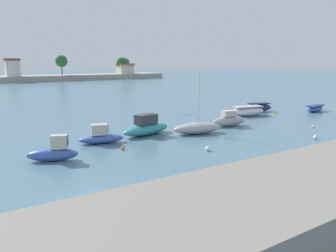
% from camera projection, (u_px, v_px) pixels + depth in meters
% --- Properties ---
extents(ground_plane, '(400.00, 400.00, 0.00)m').
position_uv_depth(ground_plane, '(96.00, 205.00, 16.06)').
color(ground_plane, slate).
extents(seawall_embankment, '(83.18, 5.48, 2.44)m').
position_uv_depth(seawall_embankment, '(178.00, 250.00, 10.11)').
color(seawall_embankment, gray).
rests_on(seawall_embankment, ground).
extents(moored_boat_2, '(3.53, 2.22, 1.80)m').
position_uv_depth(moored_boat_2, '(54.00, 152.00, 23.03)').
color(moored_boat_2, '#3856A8').
rests_on(moored_boat_2, ground).
extents(moored_boat_3, '(3.92, 2.28, 1.61)m').
position_uv_depth(moored_boat_3, '(101.00, 137.00, 27.90)').
color(moored_boat_3, '#3856A8').
rests_on(moored_boat_3, ground).
extents(moored_boat_4, '(5.45, 2.83, 1.92)m').
position_uv_depth(moored_boat_4, '(146.00, 128.00, 31.01)').
color(moored_boat_4, teal).
rests_on(moored_boat_4, ground).
extents(moored_boat_5, '(4.94, 2.77, 5.61)m').
position_uv_depth(moored_boat_5, '(197.00, 128.00, 31.50)').
color(moored_boat_5, '#9E9EA3').
rests_on(moored_boat_5, ground).
extents(moored_boat_6, '(3.96, 1.77, 1.65)m').
position_uv_depth(moored_boat_6, '(229.00, 120.00, 35.05)').
color(moored_boat_6, '#9E9EA3').
rests_on(moored_boat_6, ground).
extents(moored_boat_7, '(4.89, 2.50, 1.22)m').
position_uv_depth(moored_boat_7, '(247.00, 111.00, 41.54)').
color(moored_boat_7, white).
rests_on(moored_boat_7, ground).
extents(moored_boat_8, '(3.76, 2.51, 1.12)m').
position_uv_depth(moored_boat_8, '(259.00, 107.00, 45.13)').
color(moored_boat_8, navy).
rests_on(moored_boat_8, ground).
extents(moored_boat_9, '(3.90, 1.72, 0.88)m').
position_uv_depth(moored_boat_9, '(315.00, 108.00, 44.97)').
color(moored_boat_9, '#3856A8').
rests_on(moored_boat_9, ground).
extents(mooring_buoy_0, '(0.36, 0.36, 0.36)m').
position_uv_depth(mooring_buoy_0, '(208.00, 149.00, 25.59)').
color(mooring_buoy_0, white).
rests_on(mooring_buoy_0, ground).
extents(mooring_buoy_1, '(0.34, 0.34, 0.34)m').
position_uv_depth(mooring_buoy_1, '(315.00, 137.00, 29.44)').
color(mooring_buoy_1, white).
rests_on(mooring_buoy_1, ground).
extents(mooring_buoy_2, '(0.28, 0.28, 0.28)m').
position_uv_depth(mooring_buoy_2, '(276.00, 113.00, 43.13)').
color(mooring_buoy_2, yellow).
rests_on(mooring_buoy_2, ground).
extents(mooring_buoy_3, '(0.30, 0.30, 0.30)m').
position_uv_depth(mooring_buoy_3, '(123.00, 148.00, 25.93)').
color(mooring_buoy_3, orange).
rests_on(mooring_buoy_3, ground).
extents(mooring_buoy_4, '(0.27, 0.27, 0.27)m').
position_uv_depth(mooring_buoy_4, '(313.00, 126.00, 34.32)').
color(mooring_buoy_4, white).
rests_on(mooring_buoy_4, ground).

